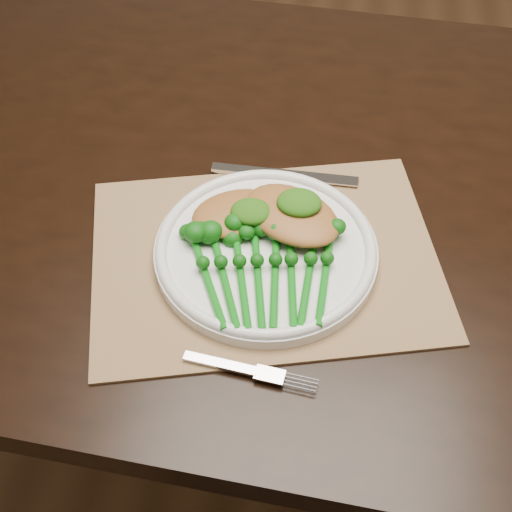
# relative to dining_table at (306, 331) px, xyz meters

# --- Properties ---
(floor) EXTENTS (4.00, 4.00, 0.00)m
(floor) POSITION_rel_dining_table_xyz_m (0.07, -0.03, -0.38)
(floor) COLOR #50331B
(floor) RESTS_ON ground
(dining_table) EXTENTS (1.66, 1.01, 0.75)m
(dining_table) POSITION_rel_dining_table_xyz_m (0.00, 0.00, 0.00)
(dining_table) COLOR black
(dining_table) RESTS_ON ground
(placemat) EXTENTS (0.50, 0.42, 0.00)m
(placemat) POSITION_rel_dining_table_xyz_m (-0.06, -0.15, 0.37)
(placemat) COLOR #93704B
(placemat) RESTS_ON dining_table
(dinner_plate) EXTENTS (0.28, 0.28, 0.03)m
(dinner_plate) POSITION_rel_dining_table_xyz_m (-0.06, -0.15, 0.39)
(dinner_plate) COLOR white
(dinner_plate) RESTS_ON placemat
(knife) EXTENTS (0.21, 0.02, 0.01)m
(knife) POSITION_rel_dining_table_xyz_m (-0.07, -0.00, 0.38)
(knife) COLOR silver
(knife) RESTS_ON placemat
(fork) EXTENTS (0.16, 0.04, 0.00)m
(fork) POSITION_rel_dining_table_xyz_m (-0.05, -0.32, 0.38)
(fork) COLOR silver
(fork) RESTS_ON placemat
(chicken_fillet_left) EXTENTS (0.14, 0.13, 0.02)m
(chicken_fillet_left) POSITION_rel_dining_table_xyz_m (-0.10, -0.11, 0.41)
(chicken_fillet_left) COLOR #A76930
(chicken_fillet_left) RESTS_ON dinner_plate
(chicken_fillet_right) EXTENTS (0.16, 0.15, 0.03)m
(chicken_fillet_right) POSITION_rel_dining_table_xyz_m (-0.03, -0.11, 0.41)
(chicken_fillet_right) COLOR #A76930
(chicken_fillet_right) RESTS_ON dinner_plate
(pesto_dollop_left) EXTENTS (0.05, 0.04, 0.02)m
(pesto_dollop_left) POSITION_rel_dining_table_xyz_m (-0.08, -0.12, 0.42)
(pesto_dollop_left) COLOR #19480A
(pesto_dollop_left) RESTS_ON chicken_fillet_left
(pesto_dollop_right) EXTENTS (0.06, 0.05, 0.02)m
(pesto_dollop_right) POSITION_rel_dining_table_xyz_m (-0.02, -0.10, 0.43)
(pesto_dollop_right) COLOR #19480A
(pesto_dollop_right) RESTS_ON chicken_fillet_right
(broccolini_bundle) EXTENTS (0.19, 0.21, 0.04)m
(broccolini_bundle) POSITION_rel_dining_table_xyz_m (-0.05, -0.20, 0.40)
(broccolini_bundle) COLOR #0E6B12
(broccolini_bundle) RESTS_ON dinner_plate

